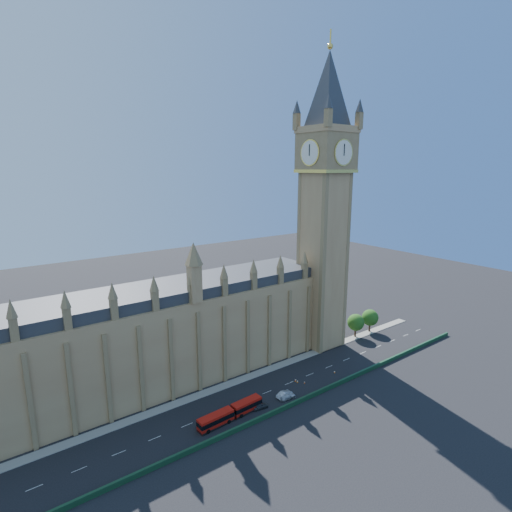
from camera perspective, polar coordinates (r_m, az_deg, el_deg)
ground at (r=112.24m, az=-0.14°, el=-19.50°), size 400.00×400.00×0.00m
palace_westminster at (r=113.26m, az=-17.55°, el=-11.87°), size 120.00×20.00×28.00m
elizabeth_tower at (r=131.04m, az=9.86°, el=10.13°), size 20.59×20.59×105.00m
bridge_parapet at (r=105.93m, az=2.95°, el=-21.28°), size 160.00×0.60×1.20m
kerb_north at (r=118.91m, az=-2.97°, el=-17.50°), size 160.00×3.00×0.16m
tree_east_near at (r=149.04m, az=14.10°, el=-9.11°), size 6.00×6.00×8.50m
tree_east_far at (r=154.96m, az=16.02°, el=-8.38°), size 6.00×6.00×8.50m
red_bus at (r=103.64m, az=-3.64°, el=-21.48°), size 17.79×3.53×3.01m
car_grey at (r=107.50m, az=0.60°, el=-20.63°), size 4.39×2.22×1.43m
car_silver at (r=112.16m, az=4.06°, el=-19.09°), size 4.99×2.27×1.59m
car_white at (r=111.58m, az=4.49°, el=-19.34°), size 4.89×2.27×1.38m
cone_a at (r=118.77m, az=6.95°, el=-17.49°), size 0.48×0.48×0.62m
cone_b at (r=118.91m, az=5.94°, el=-17.40°), size 0.57×0.57×0.71m
cone_c at (r=125.23m, az=11.16°, el=-15.95°), size 0.47×0.47×0.70m
cone_d at (r=119.42m, az=5.66°, el=-17.23°), size 0.63×0.63×0.80m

